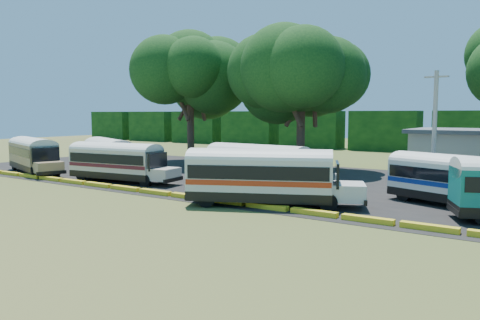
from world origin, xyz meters
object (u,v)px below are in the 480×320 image
Objects in this scene: bus_white_red at (263,174)px; bus_red at (109,153)px; tree_west at (190,68)px; bus_cream_west at (118,160)px; bus_beige at (33,153)px.

bus_red is at bearing 140.81° from bus_white_red.
tree_west reaches higher than bus_red.
bus_red is 1.00× the size of bus_cream_west.
bus_beige is at bearing 174.92° from bus_cream_west.
bus_white_red is at bearing 9.61° from bus_red.
bus_cream_west is 18.30m from tree_west.
bus_beige is 1.03× the size of bus_cream_west.
bus_beige is 7.19m from bus_red.
bus_red is 0.94× the size of bus_white_red.
bus_red is 6.22m from bus_cream_west.
bus_white_red is (14.99, -1.86, 0.14)m from bus_cream_west.
tree_west is (-20.04, 17.06, 8.72)m from bus_white_red.
bus_beige is at bearing -123.69° from bus_red.
bus_white_red reaches higher than bus_cream_west.
bus_red reaches higher than bus_cream_west.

